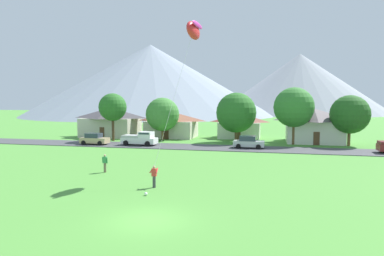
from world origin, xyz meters
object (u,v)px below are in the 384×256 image
tree_far_right (236,113)px  watcher_person (105,163)px  house_left_center (314,125)px  house_rightmost (240,125)px  tree_left_of_center (294,107)px  house_right_center (111,122)px  parked_car_silver_west_end (249,142)px  kite_flyer_with_kite (193,34)px  tree_near_left (350,114)px  tree_right_of_center (162,114)px  soccer_ball (146,194)px  tree_center (113,107)px  house_leftmost (172,124)px  parked_car_tan_mid_west (95,139)px  pickup_truck_white_west_side (140,138)px

tree_far_right → watcher_person: tree_far_right is taller
house_left_center → watcher_person: bearing=-126.6°
house_rightmost → tree_left_of_center: size_ratio=0.88×
house_right_center → watcher_person: 32.77m
house_rightmost → watcher_person: house_rightmost is taller
tree_far_right → parked_car_silver_west_end: (2.46, -6.80, -3.87)m
house_right_center → kite_flyer_with_kite: 37.23m
parked_car_silver_west_end → kite_flyer_with_kite: kite_flyer_with_kite is taller
tree_near_left → tree_left_of_center: 7.97m
tree_right_of_center → soccer_ball: tree_right_of_center is taller
parked_car_silver_west_end → house_rightmost: bearing=100.5°
tree_near_left → tree_far_right: (-16.65, 0.47, 0.12)m
soccer_ball → tree_far_right: bearing=84.9°
tree_center → tree_far_right: bearing=7.3°
house_left_center → house_right_center: size_ratio=0.87×
house_leftmost → house_right_center: bearing=-173.5°
tree_near_left → tree_far_right: size_ratio=0.94×
house_right_center → kite_flyer_with_kite: (22.19, -28.28, 9.67)m
tree_far_right → parked_car_tan_mid_west: 22.29m
house_leftmost → house_rightmost: bearing=9.2°
house_leftmost → tree_center: size_ratio=1.17×
house_left_center → house_rightmost: (-12.15, 3.87, -0.51)m
house_right_center → house_rightmost: size_ratio=1.36×
house_leftmost → tree_near_left: 29.40m
tree_near_left → kite_flyer_with_kite: (-18.01, -24.25, 7.83)m
tree_near_left → watcher_person: size_ratio=4.45×
house_left_center → house_rightmost: size_ratio=1.18×
house_right_center → soccer_ball: 41.55m
tree_right_of_center → kite_flyer_with_kite: bearing=-66.2°
tree_right_of_center → watcher_person: (3.03, -26.27, -3.45)m
tree_center → kite_flyer_with_kite: 29.81m
pickup_truck_white_west_side → watcher_person: pickup_truck_white_west_side is taller
house_left_center → soccer_ball: 38.51m
house_rightmost → parked_car_silver_west_end: bearing=-79.5°
tree_left_of_center → tree_center: 28.87m
tree_far_right → tree_center: bearing=-172.7°
tree_left_of_center → parked_car_silver_west_end: bearing=-136.0°
house_right_center → tree_far_right: size_ratio=1.31×
tree_center → parked_car_tan_mid_west: (-0.39, -5.44, -4.68)m
tree_right_of_center → tree_far_right: bearing=-1.6°
house_left_center → tree_near_left: tree_near_left is taller
tree_left_of_center → parked_car_tan_mid_west: tree_left_of_center is taller
kite_flyer_with_kite → tree_center: bearing=130.2°
parked_car_tan_mid_west → watcher_person: (11.06, -17.93, 0.01)m
tree_near_left → pickup_truck_white_west_side: 30.99m
house_left_center → parked_car_silver_west_end: 13.85m
tree_near_left → house_left_center: bearing=143.0°
house_leftmost → tree_left_of_center: tree_left_of_center is taller
tree_right_of_center → soccer_ball: (9.50, -32.74, -4.21)m
house_rightmost → tree_near_left: size_ratio=1.03×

